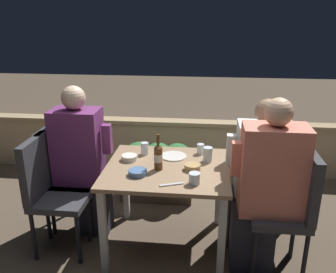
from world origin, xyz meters
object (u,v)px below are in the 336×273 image
Objects in this scene: chair_right_near at (293,201)px; beer_bottle at (158,156)px; chair_left_near at (48,185)px; person_white_polo at (257,175)px; chair_left_far at (61,170)px; person_coral_top at (266,188)px; person_purple_stripe at (83,161)px; chair_right_far at (283,182)px.

chair_right_near is 3.39× the size of beer_bottle.
person_white_polo reaches higher than chair_left_near.
person_coral_top is at bearing -11.28° from chair_left_far.
person_coral_top is (1.43, -0.33, 0.01)m from person_purple_stripe.
chair_right_far is (-0.02, 0.29, 0.00)m from chair_right_near.
chair_left_far is 0.92m from beer_bottle.
chair_left_far is 1.00× the size of chair_right_far.
chair_left_far is at bearing 92.57° from chair_left_near.
chair_left_near is 1.82m from chair_right_near.
person_purple_stripe is 1.42m from person_white_polo.
chair_left_near is at bearing 178.50° from chair_right_near.
person_purple_stripe is at bearing 178.37° from person_white_polo.
chair_left_far is 1.67m from person_coral_top.
chair_left_near is 0.73× the size of person_purple_stripe.
person_coral_top reaches higher than person_white_polo.
chair_left_near and chair_right_far have the same top height.
chair_left_near is 0.76× the size of person_white_polo.
chair_left_far is 0.76× the size of person_white_polo.
person_white_polo is at bearing -1.43° from chair_left_far.
chair_left_far is 1.00× the size of chair_right_near.
person_purple_stripe is (0.19, 0.28, 0.09)m from chair_left_near.
chair_left_far and chair_right_near have the same top height.
chair_left_near is 1.62m from person_coral_top.
beer_bottle is at bearing -14.03° from chair_left_far.
person_white_polo is (-0.22, 0.29, 0.05)m from chair_right_near.
person_purple_stripe reaches higher than chair_left_near.
chair_right_near is 0.29m from chair_right_far.
chair_left_near is at bearing -175.70° from beer_bottle.
chair_right_far is at bearing -0.00° from person_white_polo.
person_coral_top is 1.39× the size of chair_right_far.
chair_left_far is at bearing 178.73° from chair_right_far.
person_coral_top is at bearing -122.16° from chair_right_far.
person_purple_stripe is (0.20, 0.00, 0.09)m from chair_left_far.
chair_right_near is 0.22m from person_coral_top.
chair_right_near is (1.63, -0.33, -0.09)m from person_purple_stripe.
chair_right_near is at bearing -86.52° from chair_right_far.
beer_bottle is (0.85, 0.06, 0.25)m from chair_left_near.
chair_right_far is (0.18, 0.29, -0.09)m from person_coral_top.
person_coral_top is at bearing -1.69° from chair_left_near.
chair_left_near is at bearing -123.65° from person_purple_stripe.
person_purple_stripe is at bearing 0.00° from chair_left_far.
person_white_polo reaches higher than chair_right_near.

